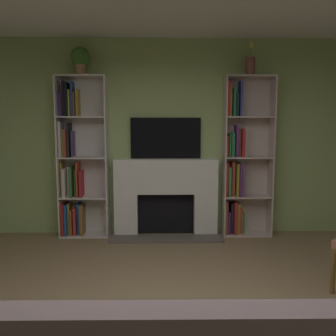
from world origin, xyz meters
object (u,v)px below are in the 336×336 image
Objects in this scene: tv at (166,138)px; bookshelf_right at (241,162)px; fireplace at (166,195)px; potted_plant at (80,59)px; bookshelf_left at (77,163)px; vase_with_flowers at (250,65)px.

bookshelf_right is at bearing -4.20° from tv.
fireplace is 4.14× the size of potted_plant.
fireplace is 1.34m from bookshelf_left.
vase_with_flowers is (0.09, -0.04, 1.33)m from bookshelf_right.
bookshelf_right is 5.05× the size of vase_with_flowers.
fireplace is 1.17m from bookshelf_right.
tv is 0.44× the size of bookshelf_left.
bookshelf_right is (2.32, 0.00, 0.00)m from bookshelf_left.
bookshelf_right is at bearing 0.38° from fireplace.
vase_with_flowers is at bearing -1.73° from fireplace.
fireplace is at bearing 178.27° from vase_with_flowers.
tv is at bearing 90.00° from fireplace.
tv is at bearing 5.92° from potted_plant.
tv is 2.23× the size of vase_with_flowers.
bookshelf_right is (1.07, -0.08, -0.33)m from tv.
bookshelf_right is 5.93× the size of potted_plant.
fireplace is 1.58× the size of tv.
vase_with_flowers is (1.16, -0.12, 1.00)m from tv.
vase_with_flowers is at bearing -0.01° from potted_plant.
fireplace is 0.70× the size of bookshelf_right.
tv is 1.12m from bookshelf_right.
potted_plant is 2.32m from vase_with_flowers.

